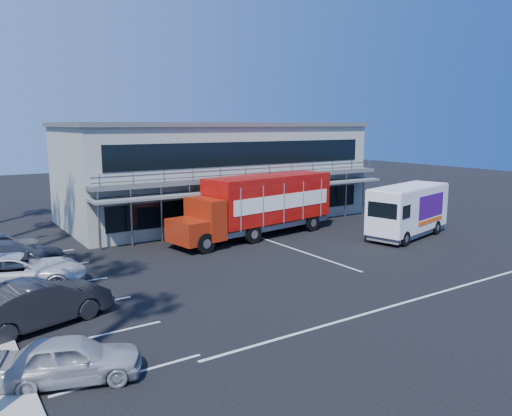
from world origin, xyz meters
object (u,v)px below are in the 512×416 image
parked_car_a (71,359)px  parked_car_b (39,304)px  white_van (408,210)px  red_truck (260,203)px

parked_car_a → parked_car_b: 4.69m
white_van → parked_car_a: bearing=-176.6°
red_truck → parked_car_b: (-14.71, -7.80, -1.31)m
red_truck → parked_car_b: red_truck is taller
white_van → parked_car_b: (-22.49, -2.38, -0.91)m
red_truck → parked_car_a: (-14.71, -12.48, -1.49)m
red_truck → parked_car_a: red_truck is taller
red_truck → white_van: (7.78, -5.41, -0.40)m
parked_car_a → parked_car_b: parked_car_b is taller
white_van → red_truck: bearing=131.2°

